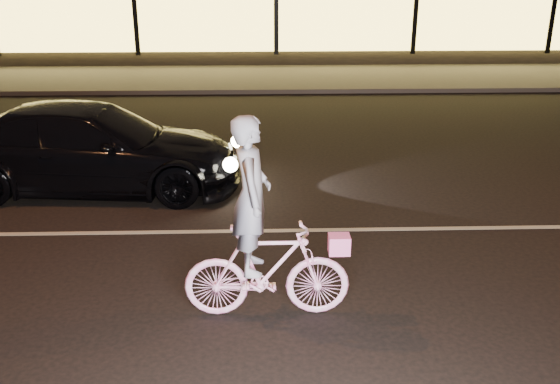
{
  "coord_description": "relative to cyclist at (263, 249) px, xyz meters",
  "views": [
    {
      "loc": [
        -0.53,
        -5.87,
        3.59
      ],
      "look_at": [
        -0.33,
        0.6,
        1.11
      ],
      "focal_mm": 40.0,
      "sensor_mm": 36.0,
      "label": 1
    }
  ],
  "objects": [
    {
      "name": "ground",
      "position": [
        0.53,
        0.13,
        -0.77
      ],
      "size": [
        90.0,
        90.0,
        0.0
      ],
      "primitive_type": "plane",
      "color": "black",
      "rests_on": "ground"
    },
    {
      "name": "lane_stripe_far",
      "position": [
        0.53,
        2.13,
        -0.77
      ],
      "size": [
        60.0,
        0.1,
        0.01
      ],
      "primitive_type": "cube",
      "color": "gray",
      "rests_on": "ground"
    },
    {
      "name": "sidewalk",
      "position": [
        0.53,
        13.13,
        -0.71
      ],
      "size": [
        30.0,
        4.0,
        0.12
      ],
      "primitive_type": "cube",
      "color": "#383533",
      "rests_on": "ground"
    },
    {
      "name": "cyclist",
      "position": [
        0.0,
        0.0,
        0.0
      ],
      "size": [
        1.73,
        0.6,
        2.18
      ],
      "rotation": [
        0.0,
        0.0,
        1.57
      ],
      "color": "#F343A7",
      "rests_on": "ground"
    },
    {
      "name": "sedan",
      "position": [
        -2.7,
        3.92,
        -0.09
      ],
      "size": [
        4.84,
        2.19,
        1.37
      ],
      "rotation": [
        0.0,
        0.0,
        1.51
      ],
      "color": "black",
      "rests_on": "ground"
    }
  ]
}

